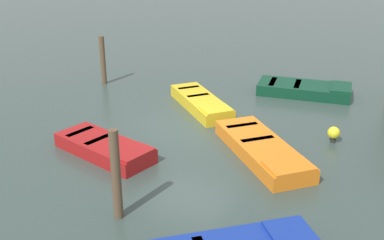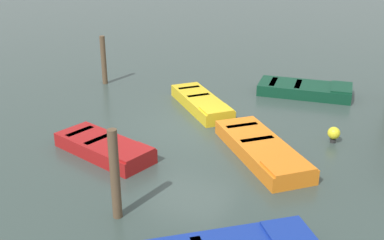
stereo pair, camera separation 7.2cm
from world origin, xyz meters
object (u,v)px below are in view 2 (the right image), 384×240
Objects in this scene: rowboat_red at (105,147)px; mooring_piling_mid_left at (104,60)px; rowboat_dark_green at (305,89)px; rowboat_yellow at (201,103)px; rowboat_orange at (262,150)px; mooring_piling_center at (115,175)px; marker_buoy at (334,133)px.

mooring_piling_mid_left reaches higher than rowboat_red.
rowboat_yellow is (2.97, -2.89, 0.00)m from rowboat_dark_green.
rowboat_dark_green is at bearing 137.02° from rowboat_orange.
mooring_piling_center is 4.30× the size of marker_buoy.
rowboat_yellow is 1.63× the size of mooring_piling_mid_left.
rowboat_orange is at bearing 38.46° from rowboat_red.
rowboat_red is at bearing -57.58° from marker_buoy.
rowboat_dark_green is 1.12× the size of rowboat_yellow.
rowboat_red is 8.27m from rowboat_dark_green.
marker_buoy reaches higher than rowboat_yellow.
marker_buoy is (-1.78, 1.59, 0.07)m from rowboat_orange.
rowboat_orange is 5.60m from rowboat_dark_green.
rowboat_orange is at bearing 2.01° from rowboat_yellow.
marker_buoy is at bearing 32.69° from rowboat_yellow.
mooring_piling_mid_left is (-3.50, -7.63, 0.74)m from rowboat_orange.
marker_buoy is at bearing 79.42° from mooring_piling_mid_left.
rowboat_orange is 1.72× the size of mooring_piling_center.
rowboat_orange and rowboat_red have the same top height.
rowboat_dark_green is 7.83m from mooring_piling_mid_left.
rowboat_orange is at bearing 65.36° from mooring_piling_mid_left.
rowboat_orange is 8.43m from mooring_piling_mid_left.
rowboat_yellow is 6.50× the size of marker_buoy.
mooring_piling_center is (6.73, 1.08, 0.82)m from rowboat_yellow.
rowboat_orange and rowboat_yellow have the same top height.
rowboat_yellow is at bearing -100.39° from marker_buoy.
mooring_piling_mid_left is at bearing -143.16° from mooring_piling_center.
mooring_piling_mid_left is at bearing -100.58° from marker_buoy.
rowboat_orange is 4.31m from rowboat_red.
rowboat_yellow is at bearing 92.60° from rowboat_red.
rowboat_red and rowboat_yellow have the same top height.
mooring_piling_center is (9.70, -1.81, 0.82)m from rowboat_dark_green.
rowboat_dark_green is at bearing 77.16° from rowboat_red.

